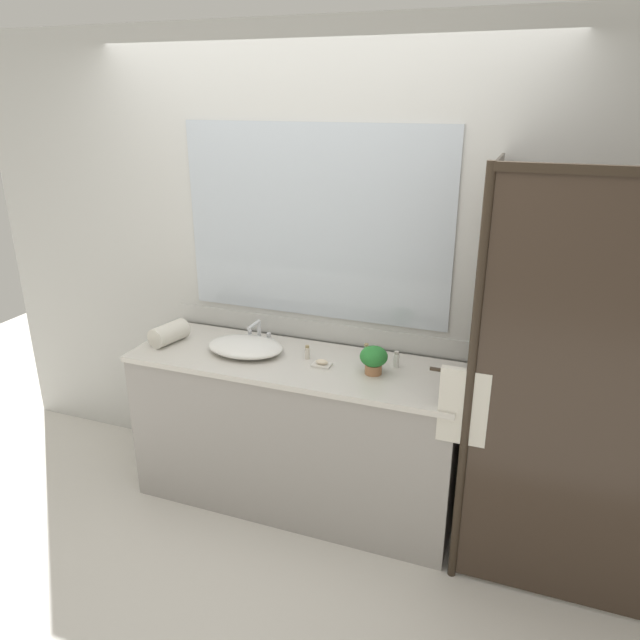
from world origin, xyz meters
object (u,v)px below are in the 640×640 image
(potted_plant, at_px, (374,358))
(soap_dish, at_px, (322,364))
(amenity_bottle_conditioner, at_px, (307,352))
(sink_basin, at_px, (245,347))
(faucet, at_px, (258,334))
(amenity_bottle_body_wash, at_px, (396,360))
(rolled_towel_near_edge, at_px, (169,333))
(amenity_bottle_shampoo, at_px, (366,353))

(potted_plant, relative_size, soap_dish, 1.47)
(potted_plant, height_order, amenity_bottle_conditioner, potted_plant)
(sink_basin, relative_size, potted_plant, 2.92)
(soap_dish, relative_size, amenity_bottle_conditioner, 1.30)
(sink_basin, xyz_separation_m, faucet, (-0.00, 0.16, 0.01))
(sink_basin, xyz_separation_m, amenity_bottle_body_wash, (0.82, 0.11, 0.01))
(sink_basin, bearing_deg, rolled_towel_near_edge, -176.88)
(faucet, xyz_separation_m, potted_plant, (0.73, -0.17, 0.04))
(soap_dish, height_order, rolled_towel_near_edge, rolled_towel_near_edge)
(sink_basin, bearing_deg, amenity_bottle_body_wash, 7.67)
(sink_basin, bearing_deg, amenity_bottle_conditioner, 7.17)
(soap_dish, xyz_separation_m, amenity_bottle_shampoo, (0.20, 0.14, 0.03))
(sink_basin, relative_size, amenity_bottle_body_wash, 4.96)
(soap_dish, bearing_deg, amenity_bottle_conditioner, 150.17)
(faucet, distance_m, potted_plant, 0.75)
(potted_plant, relative_size, amenity_bottle_body_wash, 1.69)
(faucet, relative_size, amenity_bottle_conditioner, 2.21)
(sink_basin, relative_size, amenity_bottle_conditioner, 5.58)
(amenity_bottle_body_wash, bearing_deg, faucet, 176.26)
(faucet, distance_m, amenity_bottle_conditioner, 0.37)
(faucet, bearing_deg, soap_dish, -21.69)
(amenity_bottle_shampoo, bearing_deg, potted_plant, -59.24)
(potted_plant, bearing_deg, rolled_towel_near_edge, -179.11)
(potted_plant, height_order, rolled_towel_near_edge, potted_plant)
(potted_plant, relative_size, rolled_towel_near_edge, 0.67)
(soap_dish, distance_m, amenity_bottle_body_wash, 0.39)
(faucet, bearing_deg, amenity_bottle_conditioner, -19.02)
(amenity_bottle_conditioner, relative_size, rolled_towel_near_edge, 0.35)
(sink_basin, xyz_separation_m, rolled_towel_near_edge, (-0.47, -0.03, 0.02))
(potted_plant, height_order, amenity_bottle_shampoo, potted_plant)
(amenity_bottle_body_wash, xyz_separation_m, amenity_bottle_shampoo, (-0.17, 0.01, 0.01))
(amenity_bottle_shampoo, bearing_deg, sink_basin, -169.65)
(potted_plant, distance_m, amenity_bottle_body_wash, 0.16)
(potted_plant, xyz_separation_m, soap_dish, (-0.28, -0.01, -0.07))
(amenity_bottle_conditioner, xyz_separation_m, rolled_towel_near_edge, (-0.82, -0.07, 0.02))
(faucet, relative_size, rolled_towel_near_edge, 0.77)
(soap_dish, height_order, amenity_bottle_body_wash, amenity_bottle_body_wash)
(soap_dish, xyz_separation_m, amenity_bottle_body_wash, (0.37, 0.13, 0.03))
(sink_basin, distance_m, amenity_bottle_body_wash, 0.83)
(faucet, bearing_deg, amenity_bottle_body_wash, -3.74)
(sink_basin, height_order, potted_plant, potted_plant)
(amenity_bottle_body_wash, height_order, amenity_bottle_conditioner, amenity_bottle_body_wash)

